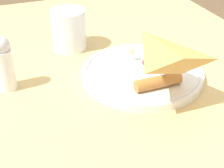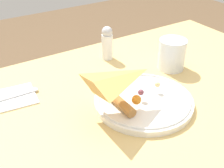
{
  "view_description": "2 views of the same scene",
  "coord_description": "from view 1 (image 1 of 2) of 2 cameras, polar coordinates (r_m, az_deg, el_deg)",
  "views": [
    {
      "loc": [
        -0.61,
        0.26,
        1.1
      ],
      "look_at": [
        -0.15,
        0.09,
        0.8
      ],
      "focal_mm": 55.0,
      "sensor_mm": 36.0,
      "label": 1
    },
    {
      "loc": [
        -0.43,
        -0.47,
        1.17
      ],
      "look_at": [
        -0.1,
        0.06,
        0.77
      ],
      "focal_mm": 45.0,
      "sensor_mm": 36.0,
      "label": 2
    }
  ],
  "objects": [
    {
      "name": "dining_table",
      "position": [
        0.82,
        2.27,
        -4.29
      ],
      "size": [
        1.04,
        0.75,
        0.73
      ],
      "color": "#DBB770",
      "rests_on": "ground_plane"
    },
    {
      "name": "plate_pizza",
      "position": [
        0.72,
        5.06,
        2.09
      ],
      "size": [
        0.26,
        0.26,
        0.05
      ],
      "color": "white",
      "rests_on": "dining_table"
    },
    {
      "name": "milk_glass",
      "position": [
        0.84,
        -7.16,
        8.69
      ],
      "size": [
        0.08,
        0.08,
        0.1
      ],
      "color": "white",
      "rests_on": "dining_table"
    },
    {
      "name": "salt_shaker",
      "position": [
        0.69,
        -17.53,
        3.29
      ],
      "size": [
        0.04,
        0.04,
        0.11
      ],
      "color": "white",
      "rests_on": "dining_table"
    }
  ]
}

